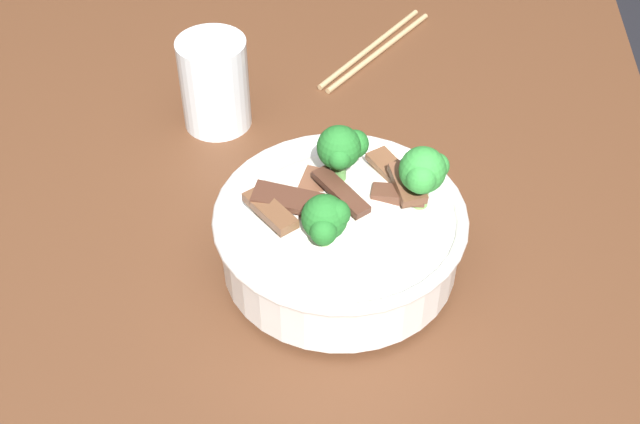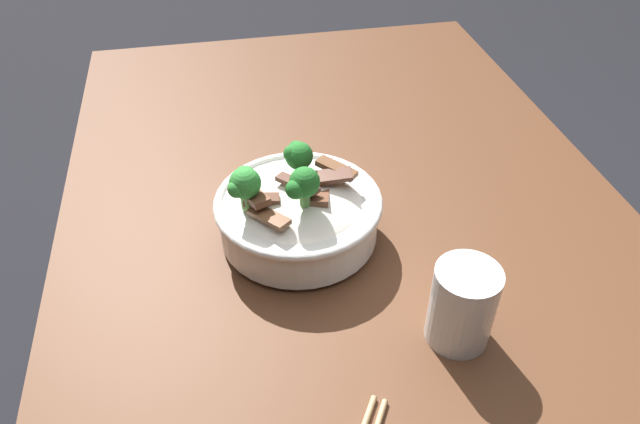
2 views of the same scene
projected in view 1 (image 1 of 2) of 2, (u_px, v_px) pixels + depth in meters
dining_table at (255, 380)px, 0.86m from camera, size 1.31×0.86×0.81m
rice_bowl at (341, 229)px, 0.76m from camera, size 0.23×0.23×0.14m
drinking_glass at (215, 87)px, 0.93m from camera, size 0.08×0.08×0.11m
chopsticks_pair at (375, 50)px, 1.06m from camera, size 0.20×0.13×0.01m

